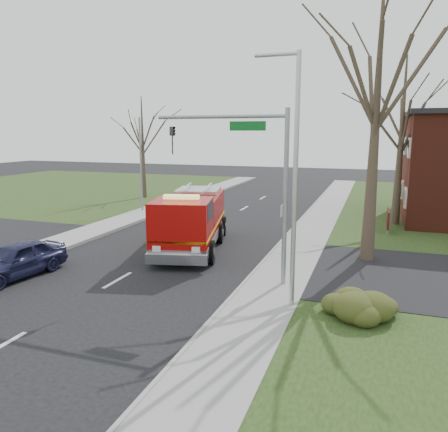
% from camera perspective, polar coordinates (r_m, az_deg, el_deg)
% --- Properties ---
extents(ground, '(120.00, 120.00, 0.00)m').
position_cam_1_polar(ground, '(18.43, -13.73, -8.17)').
color(ground, black).
rests_on(ground, ground).
extents(sidewalk_right, '(2.40, 80.00, 0.15)m').
position_cam_1_polar(sidewalk_right, '(16.05, 5.55, -10.52)').
color(sidewalk_right, gray).
rests_on(sidewalk_right, ground).
extents(health_center_sign, '(0.12, 2.00, 1.40)m').
position_cam_1_polar(health_center_sign, '(27.52, 20.63, -0.36)').
color(health_center_sign, '#440F10').
rests_on(health_center_sign, ground).
extents(hedge_corner, '(2.80, 2.00, 0.90)m').
position_cam_1_polar(hedge_corner, '(14.57, 15.57, -11.03)').
color(hedge_corner, '#293513').
rests_on(hedge_corner, lawn_right).
extents(bare_tree_near, '(6.00, 6.00, 12.00)m').
position_cam_1_polar(bare_tree_near, '(20.60, 19.37, 14.45)').
color(bare_tree_near, '#3D3124').
rests_on(bare_tree_near, ground).
extents(bare_tree_far, '(5.25, 5.25, 10.50)m').
position_cam_1_polar(bare_tree_far, '(29.58, 22.26, 11.20)').
color(bare_tree_far, '#3D3124').
rests_on(bare_tree_far, ground).
extents(bare_tree_left, '(4.50, 4.50, 9.00)m').
position_cam_1_polar(bare_tree_left, '(39.74, -10.60, 10.20)').
color(bare_tree_left, '#3D3124').
rests_on(bare_tree_left, ground).
extents(traffic_signal_mast, '(5.29, 0.18, 6.80)m').
position_cam_1_polar(traffic_signal_mast, '(16.69, 3.75, 6.70)').
color(traffic_signal_mast, gray).
rests_on(traffic_signal_mast, ground).
extents(streetlight_pole, '(1.48, 0.16, 8.40)m').
position_cam_1_polar(streetlight_pole, '(14.33, 9.06, 5.27)').
color(streetlight_pole, '#B7BABF').
rests_on(streetlight_pole, ground).
extents(utility_pole_far, '(0.14, 0.14, 7.00)m').
position_cam_1_polar(utility_pole_far, '(33.03, -10.80, 6.51)').
color(utility_pole_far, gray).
rests_on(utility_pole_far, ground).
extents(fire_engine, '(4.49, 8.24, 3.15)m').
position_cam_1_polar(fire_engine, '(22.35, -4.31, -0.73)').
color(fire_engine, '#9A0907').
rests_on(fire_engine, ground).
extents(parked_car_maroon, '(2.30, 4.57, 1.49)m').
position_cam_1_polar(parked_car_maroon, '(20.05, -25.59, -5.16)').
color(parked_car_maroon, '#1C1E3D').
rests_on(parked_car_maroon, ground).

